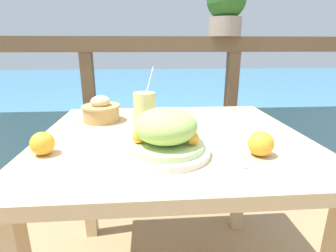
% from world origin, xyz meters
% --- Properties ---
extents(patio_table, '(0.98, 0.89, 0.74)m').
position_xyz_m(patio_table, '(0.00, 0.00, 0.64)').
color(patio_table, tan).
rests_on(patio_table, ground_plane).
extents(railing_fence, '(2.80, 0.08, 1.11)m').
position_xyz_m(railing_fence, '(0.00, 0.72, 0.79)').
color(railing_fence, brown).
rests_on(railing_fence, ground_plane).
extents(sea_backdrop, '(12.00, 4.00, 0.54)m').
position_xyz_m(sea_backdrop, '(0.00, 3.22, 0.27)').
color(sea_backdrop, teal).
rests_on(sea_backdrop, ground_plane).
extents(salad_plate, '(0.27, 0.27, 0.15)m').
position_xyz_m(salad_plate, '(-0.04, -0.19, 0.80)').
color(salad_plate, white).
rests_on(salad_plate, patio_table).
extents(drink_glass, '(0.08, 0.08, 0.25)m').
position_xyz_m(drink_glass, '(-0.10, 0.03, 0.82)').
color(drink_glass, '#DBCC7F').
rests_on(drink_glass, patio_table).
extents(bread_basket, '(0.17, 0.17, 0.11)m').
position_xyz_m(bread_basket, '(-0.29, 0.20, 0.79)').
color(bread_basket, tan).
rests_on(bread_basket, patio_table).
extents(potted_plant, '(0.23, 0.23, 0.32)m').
position_xyz_m(potted_plant, '(0.39, 0.72, 1.28)').
color(potted_plant, gray).
rests_on(potted_plant, railing_fence).
extents(knife, '(0.03, 0.18, 0.00)m').
position_xyz_m(knife, '(0.16, -0.22, 0.74)').
color(knife, silver).
rests_on(knife, patio_table).
extents(orange_near_basket, '(0.07, 0.07, 0.07)m').
position_xyz_m(orange_near_basket, '(-0.41, -0.16, 0.77)').
color(orange_near_basket, '#F9A328').
rests_on(orange_near_basket, patio_table).
extents(orange_near_glass, '(0.08, 0.08, 0.08)m').
position_xyz_m(orange_near_glass, '(0.25, -0.22, 0.78)').
color(orange_near_glass, '#F9A328').
rests_on(orange_near_glass, patio_table).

